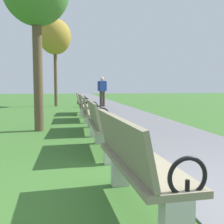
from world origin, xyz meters
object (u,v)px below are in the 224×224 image
at_px(park_bench_1, 135,162).
at_px(park_bench_2, 101,125).
at_px(park_bench_5, 81,102).
at_px(pedestrian_walking, 102,90).
at_px(park_bench_3, 90,113).
at_px(park_bench_4, 84,106).
at_px(tree_2, 55,37).

relative_size(park_bench_1, park_bench_2, 1.01).
xyz_separation_m(park_bench_2, park_bench_5, (0.00, 6.73, 0.00)).
bearing_deg(pedestrian_walking, park_bench_5, -110.28).
bearing_deg(pedestrian_walking, park_bench_3, -99.42).
bearing_deg(park_bench_5, park_bench_1, -90.00).
height_order(park_bench_5, pedestrian_walking, pedestrian_walking).
relative_size(park_bench_3, park_bench_4, 1.01).
xyz_separation_m(park_bench_1, park_bench_3, (-0.00, 4.61, 0.00)).
height_order(park_bench_4, tree_2, tree_2).
distance_m(park_bench_2, park_bench_5, 6.73).
bearing_deg(park_bench_4, pedestrian_walking, 76.89).
bearing_deg(park_bench_1, park_bench_3, 90.00).
bearing_deg(park_bench_4, tree_2, 99.95).
bearing_deg(park_bench_1, park_bench_2, 90.00).
height_order(park_bench_3, park_bench_5, same).
relative_size(park_bench_1, tree_2, 0.33).
bearing_deg(park_bench_2, park_bench_3, 90.00).
bearing_deg(park_bench_3, park_bench_1, -90.00).
xyz_separation_m(park_bench_3, park_bench_5, (0.00, 4.50, 0.00)).
height_order(park_bench_5, tree_2, tree_2).
distance_m(park_bench_1, park_bench_2, 2.37).
relative_size(park_bench_4, tree_2, 0.33).
height_order(park_bench_2, pedestrian_walking, pedestrian_walking).
bearing_deg(tree_2, pedestrian_walking, -20.65).
height_order(park_bench_2, park_bench_4, same).
height_order(park_bench_1, park_bench_4, same).
relative_size(park_bench_2, park_bench_5, 0.99).
distance_m(park_bench_2, park_bench_4, 4.58).
relative_size(park_bench_1, pedestrian_walking, 1.00).
height_order(park_bench_1, park_bench_5, same).
bearing_deg(park_bench_3, park_bench_2, -90.00).
relative_size(park_bench_5, pedestrian_walking, 1.00).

